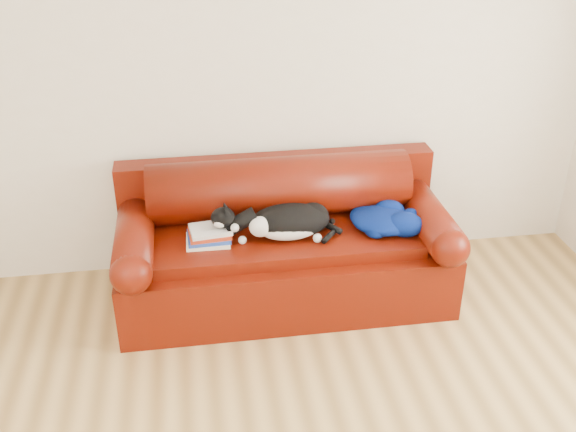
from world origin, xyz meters
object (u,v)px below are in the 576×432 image
(cat, at_px, (289,222))
(blanket, at_px, (385,219))
(sofa_base, at_px, (285,265))
(book_stack, at_px, (209,235))

(cat, relative_size, blanket, 1.47)
(cat, bearing_deg, sofa_base, 94.00)
(sofa_base, xyz_separation_m, cat, (0.02, -0.08, 0.36))
(sofa_base, relative_size, cat, 2.88)
(sofa_base, bearing_deg, book_stack, -170.40)
(cat, height_order, blanket, cat)
(sofa_base, xyz_separation_m, blanket, (0.63, -0.07, 0.33))
(book_stack, relative_size, blanket, 0.54)
(sofa_base, height_order, cat, cat)
(book_stack, bearing_deg, blanket, 0.55)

